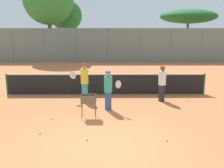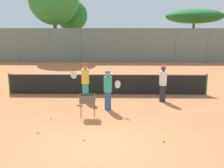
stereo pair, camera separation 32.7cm
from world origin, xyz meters
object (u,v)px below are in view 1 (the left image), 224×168
at_px(player_white_outfit, 162,83).
at_px(parked_car, 41,53).
at_px(player_yellow_shirt, 84,82).
at_px(ball_cart, 88,101).
at_px(tennis_net, 106,84).
at_px(player_red_cap, 108,90).

xyz_separation_m(player_white_outfit, parked_car, (-9.91, 17.04, -0.19)).
xyz_separation_m(player_yellow_shirt, ball_cart, (0.37, -2.37, -0.24)).
bearing_deg(player_white_outfit, parked_car, 23.93).
distance_m(player_white_outfit, ball_cart, 3.95).
bearing_deg(player_yellow_shirt, parked_car, -69.47).
bearing_deg(tennis_net, player_yellow_shirt, -128.84).
relative_size(tennis_net, ball_cart, 11.44).
xyz_separation_m(player_white_outfit, player_yellow_shirt, (-3.58, 0.08, 0.05)).
height_order(player_red_cap, parked_car, player_red_cap).
xyz_separation_m(player_red_cap, ball_cart, (-0.74, -0.97, -0.19)).
bearing_deg(parked_car, player_white_outfit, -59.81).
bearing_deg(player_red_cap, parked_car, 151.59).
relative_size(player_red_cap, player_yellow_shirt, 0.94).
bearing_deg(ball_cart, player_red_cap, 52.37).
bearing_deg(player_white_outfit, player_red_cap, 111.90).
xyz_separation_m(ball_cart, parked_car, (-6.70, 19.32, 0.00)).
xyz_separation_m(tennis_net, player_red_cap, (0.14, -2.61, 0.29)).
distance_m(player_white_outfit, player_yellow_shirt, 3.58).
relative_size(tennis_net, player_red_cap, 6.25).
distance_m(player_yellow_shirt, parked_car, 18.10).
relative_size(player_yellow_shirt, parked_car, 0.41).
height_order(tennis_net, player_red_cap, player_red_cap).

